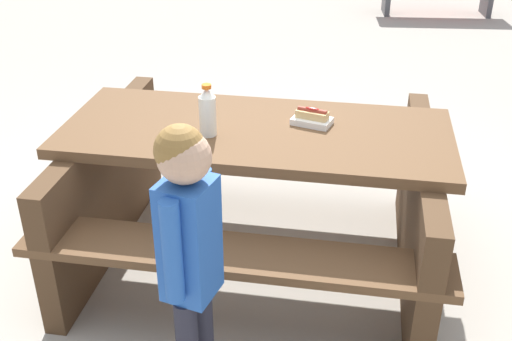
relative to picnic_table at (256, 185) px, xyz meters
The scene contains 5 objects.
ground_plane 0.44m from the picnic_table, ahead, with size 30.00×30.00×0.00m, color #ADA599.
picnic_table is the anchor object (origin of this frame).
soda_bottle 0.47m from the picnic_table, 158.97° to the right, with size 0.08×0.08×0.24m.
hotdog_tray 0.43m from the picnic_table, 11.94° to the left, with size 0.21×0.17×0.08m.
child_in_coat 0.98m from the picnic_table, 101.47° to the right, with size 0.22×0.28×1.17m.
Camera 1 is at (0.12, -2.63, 1.96)m, focal length 43.80 mm.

